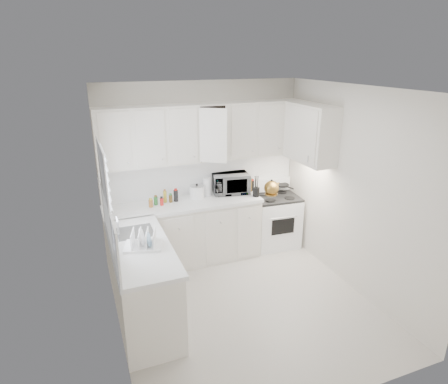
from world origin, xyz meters
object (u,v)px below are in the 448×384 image
microwave (230,181)px  rice_cooker (197,191)px  tea_kettle (271,187)px  dish_rack (143,238)px  utensil_crock (256,186)px  stove (275,214)px

microwave → rice_cooker: size_ratio=2.52×
microwave → rice_cooker: bearing=-168.6°
tea_kettle → dish_rack: size_ratio=0.71×
utensil_crock → dish_rack: 2.10m
stove → rice_cooker: rice_cooker is taller
tea_kettle → dish_rack: tea_kettle is taller
dish_rack → microwave: bearing=55.6°
rice_cooker → utensil_crock: size_ratio=0.65×
rice_cooker → dish_rack: 1.61m
utensil_crock → stove: bearing=19.8°
tea_kettle → dish_rack: (-2.10, -0.99, -0.01)m
stove → microwave: bearing=173.5°
dish_rack → tea_kettle: bearing=41.3°
stove → microwave: 0.95m
microwave → rice_cooker: microwave is taller
stove → tea_kettle: (-0.18, -0.16, 0.53)m
microwave → utensil_crock: (0.29, -0.29, -0.02)m
rice_cooker → utensil_crock: bearing=-18.1°
tea_kettle → rice_cooker: bearing=158.4°
tea_kettle → microwave: size_ratio=0.52×
dish_rack → stove: bearing=42.8°
stove → dish_rack: (-2.28, -1.15, 0.52)m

